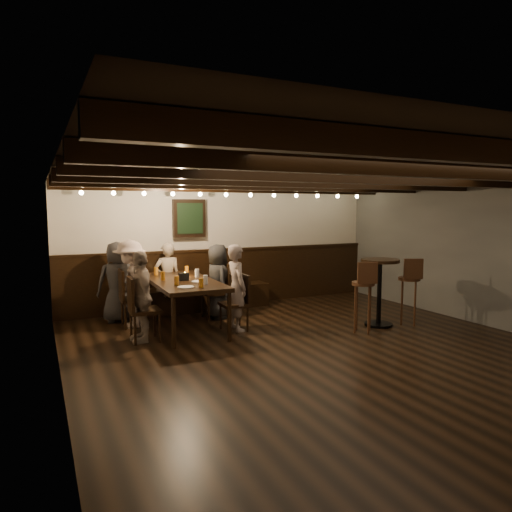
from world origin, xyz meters
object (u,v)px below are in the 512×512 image
dining_table (183,284)px  chair_left_far (144,322)px  chair_left_near (133,309)px  person_bench_left (117,282)px  chair_right_near (216,301)px  person_right_far (237,288)px  bar_stool_right (409,300)px  chair_right_far (235,313)px  person_right_near (218,281)px  person_bench_right (217,280)px  person_left_far (141,296)px  person_left_near (131,284)px  person_bench_centre (168,279)px  bar_stool_left (363,306)px  high_top_table (380,282)px

dining_table → chair_left_far: size_ratio=2.25×
chair_left_near → person_bench_left: bearing=-158.2°
chair_left_far → chair_right_near: chair_right_near is taller
person_right_far → bar_stool_right: person_right_far is taller
chair_right_far → person_right_near: person_right_near is taller
bar_stool_right → chair_left_far: bearing=-169.3°
chair_right_near → person_right_near: bearing=-90.0°
chair_right_near → person_bench_right: 0.57m
person_left_far → bar_stool_right: bearing=78.5°
person_left_near → chair_left_far: bearing=1.9°
person_bench_centre → bar_stool_left: person_bench_centre is taller
chair_left_far → person_left_far: (-0.03, 0.00, 0.38)m
chair_left_far → person_left_near: size_ratio=0.66×
chair_right_near → person_bench_centre: bearing=50.2°
chair_left_near → chair_left_far: (-0.02, -0.90, -0.00)m
person_right_near → chair_right_near: bearing=90.0°
chair_left_near → person_right_near: 1.51m
chair_left_far → chair_left_near: bearing=-180.0°
person_left_near → bar_stool_left: 3.74m
bar_stool_left → bar_stool_right: same height
person_left_far → person_bench_left: bearing=-173.7°
chair_right_far → person_right_far: size_ratio=0.65×
person_bench_right → bar_stool_left: person_bench_right is taller
person_right_far → person_bench_centre: bearing=26.6°
chair_right_near → high_top_table: 2.83m
person_right_near → bar_stool_right: size_ratio=1.16×
person_left_far → bar_stool_left: person_left_far is taller
person_left_near → high_top_table: 4.08m
chair_left_near → person_bench_centre: 1.01m
chair_left_far → person_bench_centre: (0.75, 1.48, 0.37)m
person_bench_left → person_right_far: 2.13m
high_top_table → bar_stool_left: bar_stool_left is taller
chair_left_near → person_right_far: bearing=58.5°
chair_right_far → bar_stool_right: 2.91m
dining_table → person_bench_left: person_bench_left is taller
chair_right_far → person_left_far: size_ratio=0.67×
person_left_near → bar_stool_right: 4.61m
person_left_near → person_right_far: person_left_near is taller
chair_right_far → person_bench_centre: (-0.68, 1.52, 0.39)m
chair_left_near → person_left_near: size_ratio=0.66×
chair_left_near → person_left_near: bearing=-90.0°
chair_left_near → bar_stool_left: bearing=60.3°
person_left_far → bar_stool_right: person_left_far is taller
person_left_far → high_top_table: bearing=79.1°
person_bench_right → chair_left_near: bearing=15.5°
person_bench_centre → bar_stool_right: size_ratio=1.17×
person_right_far → dining_table: bearing=59.0°
dining_table → person_bench_left: 1.27m
person_right_near → chair_left_near: bearing=90.0°
person_bench_centre → bar_stool_right: bearing=145.9°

